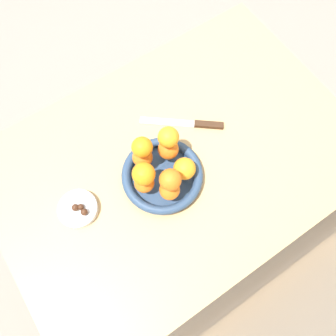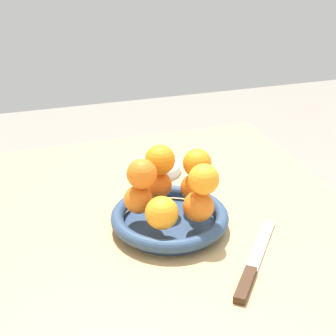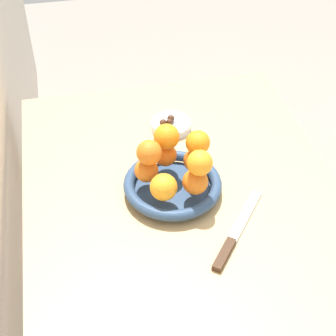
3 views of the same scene
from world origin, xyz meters
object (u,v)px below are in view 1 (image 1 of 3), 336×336
orange_2 (168,149)px  orange_3 (143,157)px  orange_1 (185,169)px  candy_ball_1 (76,208)px  orange_0 (170,190)px  knife (189,124)px  fruit_bowl (162,175)px  orange_5 (144,174)px  candy_ball_0 (75,208)px  candy_ball_2 (81,207)px  candy_dish (78,209)px  orange_6 (142,147)px  orange_7 (170,180)px  orange_4 (144,183)px  orange_8 (168,137)px  candy_ball_3 (84,212)px  dining_table (176,169)px

orange_2 → orange_3: orange_2 is taller
orange_1 → candy_ball_1: 0.32m
orange_0 → knife: bearing=-138.5°
knife → fruit_bowl: bearing=31.3°
orange_5 → knife: (-0.22, -0.10, -0.12)m
candy_ball_1 → orange_0: bearing=155.2°
candy_ball_0 → candy_ball_2: 0.01m
orange_0 → orange_3: 0.12m
orange_0 → orange_3: size_ratio=0.99×
orange_1 → candy_ball_0: bearing=-15.5°
fruit_bowl → candy_ball_2: size_ratio=13.07×
candy_ball_0 → candy_dish: bearing=175.0°
orange_3 → candy_ball_1: orange_3 is taller
orange_3 → orange_5: size_ratio=0.94×
orange_6 → orange_2: bearing=162.3°
orange_7 → candy_ball_0: orange_7 is taller
fruit_bowl → orange_6: 0.12m
orange_4 → orange_5: bearing=-153.2°
fruit_bowl → orange_0: (0.01, 0.06, 0.05)m
candy_dish → orange_2: orange_2 is taller
candy_dish → orange_8: size_ratio=1.89×
candy_dish → orange_0: bearing=154.8°
fruit_bowl → orange_6: size_ratio=4.10×
candy_ball_0 → candy_ball_2: (-0.01, 0.01, -0.00)m
candy_ball_2 → knife: 0.41m
orange_8 → candy_ball_1: bearing=-0.4°
orange_0 → orange_6: orange_6 is taller
orange_0 → orange_8: bearing=-122.3°
orange_1 → orange_7: orange_7 is taller
orange_4 → orange_2: bearing=-157.2°
fruit_bowl → orange_2: size_ratio=3.93×
orange_7 → orange_1: bearing=-161.7°
candy_dish → orange_8: (-0.30, 0.00, 0.12)m
orange_2 → candy_dish: bearing=-1.9°
orange_1 → orange_5: orange_5 is taller
orange_6 → orange_8: 0.07m
candy_ball_1 → candy_ball_3: candy_ball_3 is taller
orange_3 → knife: size_ratio=0.27×
orange_7 → knife: orange_7 is taller
orange_3 → candy_ball_2: 0.22m
dining_table → candy_dish: bearing=-4.4°
orange_3 → candy_ball_3: (0.21, 0.04, -0.04)m
orange_3 → orange_8: size_ratio=0.99×
orange_7 → candy_ball_2: size_ratio=3.24×
orange_3 → candy_ball_0: 0.23m
candy_ball_0 → knife: size_ratio=0.09×
candy_ball_2 → knife: (-0.41, -0.06, -0.03)m
fruit_bowl → orange_6: orange_6 is taller
orange_6 → orange_8: (-0.07, 0.02, 0.00)m
orange_8 → knife: 0.18m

